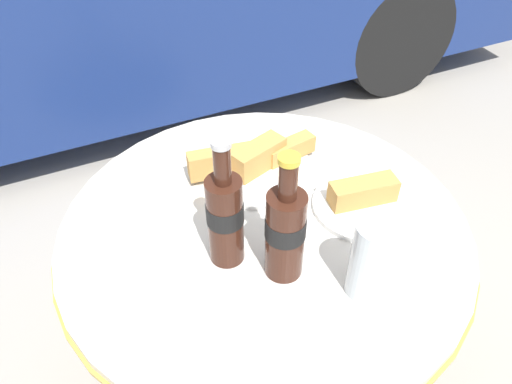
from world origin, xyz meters
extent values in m
cylinder|color=gold|center=(0.00, 0.00, 0.35)|extent=(0.09, 0.09, 0.67)
cylinder|color=gold|center=(0.00, 0.00, 0.68)|extent=(0.81, 0.81, 0.01)
cylinder|color=beige|center=(0.00, 0.00, 0.70)|extent=(0.80, 0.80, 0.02)
cylinder|color=#3D1E14|center=(-0.02, -0.12, 0.79)|extent=(0.07, 0.07, 0.17)
cylinder|color=black|center=(-0.02, -0.12, 0.81)|extent=(0.07, 0.07, 0.04)
cylinder|color=#3D1E14|center=(-0.02, -0.12, 0.91)|extent=(0.03, 0.03, 0.07)
cylinder|color=gold|center=(-0.02, -0.12, 0.95)|extent=(0.03, 0.03, 0.01)
cylinder|color=#3D1E14|center=(-0.10, -0.05, 0.80)|extent=(0.06, 0.06, 0.18)
cylinder|color=black|center=(-0.10, -0.05, 0.82)|extent=(0.06, 0.06, 0.04)
cylinder|color=#3D1E14|center=(-0.10, -0.05, 0.92)|extent=(0.03, 0.03, 0.07)
cylinder|color=silver|center=(-0.10, -0.05, 0.96)|extent=(0.03, 0.03, 0.01)
cylinder|color=black|center=(0.09, -0.21, 0.77)|extent=(0.06, 0.06, 0.12)
cylinder|color=silver|center=(0.09, -0.21, 0.78)|extent=(0.07, 0.07, 0.15)
cylinder|color=white|center=(0.06, 0.15, 0.71)|extent=(0.24, 0.24, 0.01)
cube|color=white|center=(0.06, 0.15, 0.72)|extent=(0.18, 0.18, 0.00)
cube|color=#C68E47|center=(-0.02, 0.17, 0.75)|extent=(0.14, 0.06, 0.06)
cube|color=#C68E47|center=(0.06, 0.15, 0.75)|extent=(0.13, 0.09, 0.06)
cube|color=#C68E47|center=(0.14, 0.15, 0.74)|extent=(0.12, 0.06, 0.04)
cylinder|color=white|center=(0.20, -0.04, 0.71)|extent=(0.20, 0.20, 0.01)
cube|color=white|center=(0.20, -0.04, 0.72)|extent=(0.17, 0.17, 0.00)
cube|color=#C68E47|center=(0.20, -0.04, 0.74)|extent=(0.14, 0.07, 0.05)
cylinder|color=black|center=(1.38, 1.31, 0.30)|extent=(0.61, 0.20, 0.61)
camera|label=1|loc=(-0.31, -0.62, 1.40)|focal=35.00mm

